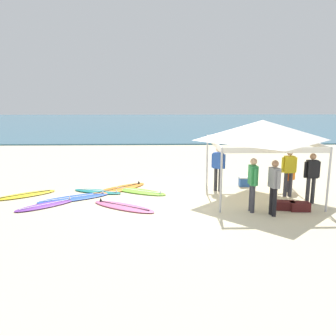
{
  "coord_description": "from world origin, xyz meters",
  "views": [
    {
      "loc": [
        -0.7,
        -11.66,
        3.64
      ],
      "look_at": [
        -0.44,
        0.94,
        1.0
      ],
      "focal_mm": 38.11,
      "sensor_mm": 36.0,
      "label": 1
    }
  ],
  "objects_px": {
    "surfboard_yellow": "(24,195)",
    "person_orange": "(290,174)",
    "person_black": "(312,175)",
    "surfboard_orange": "(118,189)",
    "person_green": "(253,181)",
    "canopy_tent": "(262,130)",
    "surfboard_blue": "(75,198)",
    "cooler_box": "(245,181)",
    "gear_bag_by_pole": "(300,207)",
    "surfboard_pink": "(123,206)",
    "surfboard_lime": "(138,191)",
    "person_yellow": "(289,170)",
    "gear_bag_near_tent": "(285,205)",
    "surfboard_teal": "(98,191)",
    "person_blue": "(218,165)",
    "surfboard_purple": "(46,205)",
    "person_grey": "(274,184)"
  },
  "relations": [
    {
      "from": "surfboard_teal",
      "to": "surfboard_blue",
      "type": "bearing_deg",
      "value": -128.97
    },
    {
      "from": "person_black",
      "to": "cooler_box",
      "type": "xyz_separation_m",
      "value": [
        -1.65,
        2.3,
        -0.79
      ]
    },
    {
      "from": "canopy_tent",
      "to": "person_blue",
      "type": "distance_m",
      "value": 2.12
    },
    {
      "from": "person_orange",
      "to": "cooler_box",
      "type": "xyz_separation_m",
      "value": [
        -1.48,
        0.81,
        -0.46
      ]
    },
    {
      "from": "surfboard_teal",
      "to": "surfboard_pink",
      "type": "bearing_deg",
      "value": -58.06
    },
    {
      "from": "person_grey",
      "to": "person_black",
      "type": "bearing_deg",
      "value": 36.02
    },
    {
      "from": "surfboard_lime",
      "to": "gear_bag_by_pole",
      "type": "height_order",
      "value": "gear_bag_by_pole"
    },
    {
      "from": "person_green",
      "to": "gear_bag_by_pole",
      "type": "height_order",
      "value": "person_green"
    },
    {
      "from": "canopy_tent",
      "to": "gear_bag_near_tent",
      "type": "height_order",
      "value": "canopy_tent"
    },
    {
      "from": "surfboard_blue",
      "to": "surfboard_teal",
      "type": "bearing_deg",
      "value": 51.03
    },
    {
      "from": "surfboard_orange",
      "to": "person_green",
      "type": "bearing_deg",
      "value": -30.74
    },
    {
      "from": "surfboard_yellow",
      "to": "surfboard_teal",
      "type": "bearing_deg",
      "value": 9.68
    },
    {
      "from": "surfboard_blue",
      "to": "person_green",
      "type": "relative_size",
      "value": 1.51
    },
    {
      "from": "surfboard_lime",
      "to": "person_black",
      "type": "distance_m",
      "value": 6.15
    },
    {
      "from": "person_black",
      "to": "surfboard_orange",
      "type": "bearing_deg",
      "value": 164.67
    },
    {
      "from": "surfboard_pink",
      "to": "surfboard_orange",
      "type": "bearing_deg",
      "value": 101.23
    },
    {
      "from": "surfboard_pink",
      "to": "person_blue",
      "type": "height_order",
      "value": "person_blue"
    },
    {
      "from": "person_yellow",
      "to": "gear_bag_near_tent",
      "type": "bearing_deg",
      "value": -112.21
    },
    {
      "from": "gear_bag_near_tent",
      "to": "cooler_box",
      "type": "relative_size",
      "value": 1.2
    },
    {
      "from": "surfboard_orange",
      "to": "person_yellow",
      "type": "xyz_separation_m",
      "value": [
        6.21,
        -1.02,
        0.95
      ]
    },
    {
      "from": "surfboard_blue",
      "to": "gear_bag_near_tent",
      "type": "bearing_deg",
      "value": -10.81
    },
    {
      "from": "surfboard_purple",
      "to": "person_yellow",
      "type": "distance_m",
      "value": 8.45
    },
    {
      "from": "canopy_tent",
      "to": "gear_bag_near_tent",
      "type": "xyz_separation_m",
      "value": [
        0.44,
        -1.43,
        -2.25
      ]
    },
    {
      "from": "canopy_tent",
      "to": "person_grey",
      "type": "relative_size",
      "value": 2.02
    },
    {
      "from": "surfboard_purple",
      "to": "person_orange",
      "type": "bearing_deg",
      "value": 10.59
    },
    {
      "from": "surfboard_yellow",
      "to": "person_orange",
      "type": "xyz_separation_m",
      "value": [
        9.81,
        0.42,
        0.62
      ]
    },
    {
      "from": "surfboard_pink",
      "to": "surfboard_lime",
      "type": "height_order",
      "value": "same"
    },
    {
      "from": "person_orange",
      "to": "cooler_box",
      "type": "relative_size",
      "value": 2.4
    },
    {
      "from": "surfboard_teal",
      "to": "gear_bag_near_tent",
      "type": "relative_size",
      "value": 3.29
    },
    {
      "from": "surfboard_blue",
      "to": "gear_bag_by_pole",
      "type": "relative_size",
      "value": 4.3
    },
    {
      "from": "surfboard_lime",
      "to": "surfboard_teal",
      "type": "bearing_deg",
      "value": -179.62
    },
    {
      "from": "person_green",
      "to": "gear_bag_near_tent",
      "type": "distance_m",
      "value": 1.41
    },
    {
      "from": "person_green",
      "to": "cooler_box",
      "type": "bearing_deg",
      "value": 80.24
    },
    {
      "from": "surfboard_orange",
      "to": "gear_bag_by_pole",
      "type": "height_order",
      "value": "gear_bag_by_pole"
    },
    {
      "from": "surfboard_blue",
      "to": "cooler_box",
      "type": "relative_size",
      "value": 5.16
    },
    {
      "from": "surfboard_yellow",
      "to": "person_orange",
      "type": "relative_size",
      "value": 1.79
    },
    {
      "from": "surfboard_pink",
      "to": "surfboard_yellow",
      "type": "distance_m",
      "value": 3.99
    },
    {
      "from": "person_green",
      "to": "canopy_tent",
      "type": "bearing_deg",
      "value": 67.33
    },
    {
      "from": "surfboard_lime",
      "to": "cooler_box",
      "type": "distance_m",
      "value": 4.31
    },
    {
      "from": "person_blue",
      "to": "person_green",
      "type": "bearing_deg",
      "value": -74.55
    },
    {
      "from": "person_black",
      "to": "person_green",
      "type": "xyz_separation_m",
      "value": [
        -2.19,
        -0.84,
        0.0
      ]
    },
    {
      "from": "surfboard_teal",
      "to": "surfboard_purple",
      "type": "bearing_deg",
      "value": -130.76
    },
    {
      "from": "person_black",
      "to": "person_orange",
      "type": "relative_size",
      "value": 1.43
    },
    {
      "from": "person_black",
      "to": "person_green",
      "type": "height_order",
      "value": "same"
    },
    {
      "from": "person_orange",
      "to": "gear_bag_near_tent",
      "type": "bearing_deg",
      "value": -112.97
    },
    {
      "from": "surfboard_purple",
      "to": "surfboard_blue",
      "type": "xyz_separation_m",
      "value": [
        0.74,
        0.81,
        -0.0
      ]
    },
    {
      "from": "surfboard_yellow",
      "to": "cooler_box",
      "type": "height_order",
      "value": "cooler_box"
    },
    {
      "from": "person_blue",
      "to": "cooler_box",
      "type": "distance_m",
      "value": 1.61
    },
    {
      "from": "surfboard_pink",
      "to": "surfboard_orange",
      "type": "distance_m",
      "value": 2.22
    },
    {
      "from": "person_orange",
      "to": "gear_bag_near_tent",
      "type": "xyz_separation_m",
      "value": [
        -0.91,
        -2.15,
        -0.52
      ]
    }
  ]
}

